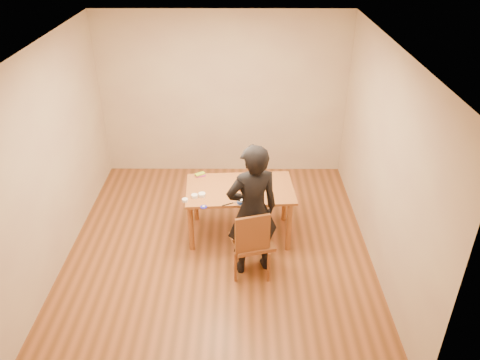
{
  "coord_description": "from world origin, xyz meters",
  "views": [
    {
      "loc": [
        0.3,
        -4.98,
        3.97
      ],
      "look_at": [
        0.28,
        0.31,
        0.9
      ],
      "focal_mm": 35.0,
      "sensor_mm": 36.0,
      "label": 1
    }
  ],
  "objects_px": {
    "dining_table": "(240,189)",
    "person": "(252,211)",
    "cake": "(250,184)",
    "cake_plate": "(250,187)",
    "dining_chair": "(252,242)"
  },
  "relations": [
    {
      "from": "dining_chair",
      "to": "cake",
      "type": "height_order",
      "value": "cake"
    },
    {
      "from": "cake_plate",
      "to": "cake",
      "type": "height_order",
      "value": "cake"
    },
    {
      "from": "cake_plate",
      "to": "person",
      "type": "xyz_separation_m",
      "value": [
        0.01,
        -0.72,
        0.11
      ]
    },
    {
      "from": "dining_table",
      "to": "cake_plate",
      "type": "relative_size",
      "value": 4.47
    },
    {
      "from": "dining_table",
      "to": "person",
      "type": "xyz_separation_m",
      "value": [
        0.15,
        -0.73,
        0.14
      ]
    },
    {
      "from": "dining_table",
      "to": "cake",
      "type": "height_order",
      "value": "cake"
    },
    {
      "from": "dining_chair",
      "to": "cake_plate",
      "type": "height_order",
      "value": "cake_plate"
    },
    {
      "from": "dining_table",
      "to": "person",
      "type": "relative_size",
      "value": 0.82
    },
    {
      "from": "cake",
      "to": "cake_plate",
      "type": "bearing_deg",
      "value": 0.0
    },
    {
      "from": "dining_chair",
      "to": "person",
      "type": "bearing_deg",
      "value": 74.31
    },
    {
      "from": "cake_plate",
      "to": "cake",
      "type": "xyz_separation_m",
      "value": [
        0.0,
        0.0,
        0.05
      ]
    },
    {
      "from": "cake",
      "to": "person",
      "type": "bearing_deg",
      "value": -89.04
    },
    {
      "from": "person",
      "to": "cake",
      "type": "bearing_deg",
      "value": -105.78
    },
    {
      "from": "dining_chair",
      "to": "cake_plate",
      "type": "bearing_deg",
      "value": 75.22
    },
    {
      "from": "cake_plate",
      "to": "person",
      "type": "bearing_deg",
      "value": -89.04
    }
  ]
}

